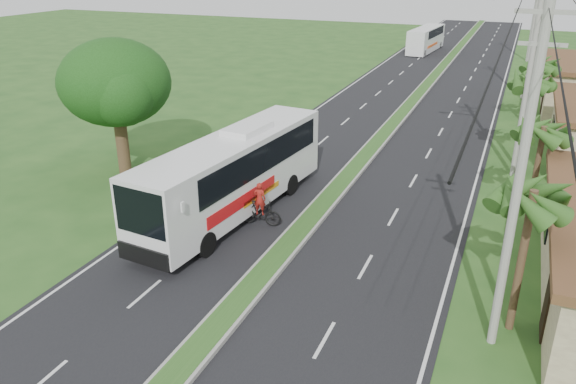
% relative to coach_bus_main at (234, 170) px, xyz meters
% --- Properties ---
extents(ground, '(180.00, 180.00, 0.00)m').
position_rel_coach_bus_main_xyz_m(ground, '(3.61, -7.51, -2.25)').
color(ground, '#254D1C').
rests_on(ground, ground).
extents(road_asphalt, '(14.00, 160.00, 0.02)m').
position_rel_coach_bus_main_xyz_m(road_asphalt, '(3.61, 12.49, -2.24)').
color(road_asphalt, black).
rests_on(road_asphalt, ground).
extents(median_strip, '(1.20, 160.00, 0.18)m').
position_rel_coach_bus_main_xyz_m(median_strip, '(3.61, 12.49, -2.15)').
color(median_strip, gray).
rests_on(median_strip, ground).
extents(lane_edge_left, '(0.12, 160.00, 0.01)m').
position_rel_coach_bus_main_xyz_m(lane_edge_left, '(-3.09, 12.49, -2.25)').
color(lane_edge_left, silver).
rests_on(lane_edge_left, ground).
extents(lane_edge_right, '(0.12, 160.00, 0.01)m').
position_rel_coach_bus_main_xyz_m(lane_edge_right, '(10.31, 12.49, -2.25)').
color(lane_edge_right, silver).
rests_on(lane_edge_right, ground).
extents(palm_verge_a, '(2.40, 2.40, 5.45)m').
position_rel_coach_bus_main_xyz_m(palm_verge_a, '(12.61, -4.51, 2.49)').
color(palm_verge_a, '#473321').
rests_on(palm_verge_a, ground).
extents(palm_verge_b, '(2.40, 2.40, 5.05)m').
position_rel_coach_bus_main_xyz_m(palm_verge_b, '(13.01, 4.49, 2.11)').
color(palm_verge_b, '#473321').
rests_on(palm_verge_b, ground).
extents(palm_verge_c, '(2.40, 2.40, 5.85)m').
position_rel_coach_bus_main_xyz_m(palm_verge_c, '(12.41, 11.49, 2.87)').
color(palm_verge_c, '#473321').
rests_on(palm_verge_c, ground).
extents(palm_verge_d, '(2.40, 2.40, 5.25)m').
position_rel_coach_bus_main_xyz_m(palm_verge_d, '(12.91, 20.49, 2.30)').
color(palm_verge_d, '#473321').
rests_on(palm_verge_d, ground).
extents(shade_tree, '(6.30, 6.00, 7.54)m').
position_rel_coach_bus_main_xyz_m(shade_tree, '(-8.50, 2.50, 2.78)').
color(shade_tree, '#473321').
rests_on(shade_tree, ground).
extents(utility_pole_a, '(1.60, 0.28, 11.00)m').
position_rel_coach_bus_main_xyz_m(utility_pole_a, '(12.11, -5.51, 3.42)').
color(utility_pole_a, gray).
rests_on(utility_pole_a, ground).
extents(utility_pole_b, '(3.20, 0.28, 12.00)m').
position_rel_coach_bus_main_xyz_m(utility_pole_b, '(12.08, 10.49, 4.01)').
color(utility_pole_b, gray).
rests_on(utility_pole_b, ground).
extents(utility_pole_c, '(1.60, 0.28, 11.00)m').
position_rel_coach_bus_main_xyz_m(utility_pole_c, '(12.11, 30.49, 3.42)').
color(utility_pole_c, gray).
rests_on(utility_pole_c, ground).
extents(utility_pole_d, '(1.60, 0.28, 10.50)m').
position_rel_coach_bus_main_xyz_m(utility_pole_d, '(12.11, 50.49, 3.17)').
color(utility_pole_d, gray).
rests_on(utility_pole_d, ground).
extents(coach_bus_main, '(3.93, 12.86, 4.09)m').
position_rel_coach_bus_main_xyz_m(coach_bus_main, '(0.00, 0.00, 0.00)').
color(coach_bus_main, white).
rests_on(coach_bus_main, ground).
extents(coach_bus_far, '(3.09, 10.45, 3.00)m').
position_rel_coach_bus_main_xyz_m(coach_bus_far, '(-0.12, 52.87, -0.55)').
color(coach_bus_far, white).
rests_on(coach_bus_far, ground).
extents(motorcyclist, '(2.05, 0.84, 2.11)m').
position_rel_coach_bus_main_xyz_m(motorcyclist, '(1.61, -0.70, -1.51)').
color(motorcyclist, black).
rests_on(motorcyclist, ground).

